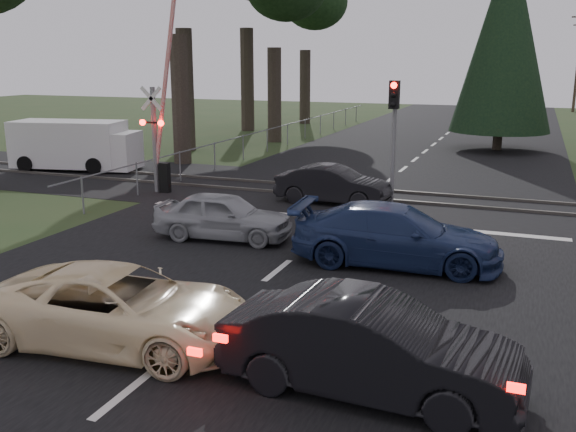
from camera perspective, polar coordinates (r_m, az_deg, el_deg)
The scene contains 16 objects.
ground at distance 12.35m, azimuth -6.19°, elevation -9.02°, with size 120.00×120.00×0.00m, color #273C1B.
road at distance 21.31m, azimuth 6.08°, elevation 0.80°, with size 14.00×100.00×0.01m, color black.
rail_corridor at distance 23.21m, azimuth 7.36°, elevation 1.84°, with size 120.00×8.00×0.01m, color black.
stop_line at distance 19.62m, azimuth 4.72°, elevation -0.28°, with size 13.00×0.35×0.00m, color silver.
rail_near at distance 22.44m, azimuth 6.88°, elevation 1.56°, with size 120.00×0.12×0.10m, color #59544C.
rail_far at distance 23.96m, azimuth 7.82°, elevation 2.31°, with size 120.00×0.12×0.10m, color #59544C.
crossing_signal at distance 23.66m, azimuth -11.33°, elevation 6.95°, with size 1.62×0.38×6.96m.
traffic_signal_center at distance 21.29m, azimuth 9.38°, elevation 8.33°, with size 0.32×0.48×4.10m.
conifer_tree at distance 36.16m, azimuth 18.78°, elevation 15.04°, with size 5.20×5.20×11.00m.
fence_left at distance 35.44m, azimuth -0.91°, elevation 6.07°, with size 0.10×36.00×1.20m, color slate, non-canonical shape.
cream_coupe at distance 11.38m, azimuth -14.82°, elevation -7.87°, with size 2.19×4.75×1.32m, color #FFE7B6.
dark_hatchback at distance 9.52m, azimuth 7.38°, elevation -11.53°, with size 1.52×4.37×1.44m, color black.
silver_car at distance 17.42m, azimuth -5.76°, elevation 0.00°, with size 1.51×3.74×1.28m, color #989B9F.
blue_sedan at distance 15.34m, azimuth 9.60°, elevation -1.73°, with size 2.00×4.91×1.43m, color navy.
dark_car_far at distance 21.68m, azimuth 4.04°, elevation 2.77°, with size 1.34×3.86×1.27m, color black.
white_van at distance 29.75m, azimuth -18.16°, elevation 6.00°, with size 5.73×2.96×2.13m.
Camera 1 is at (5.27, -10.09, 4.78)m, focal length 40.00 mm.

